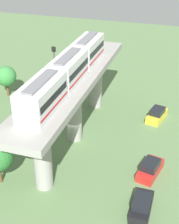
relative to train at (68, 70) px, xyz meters
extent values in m
plane|color=#5B7A4C|center=(0.00, -1.49, -10.14)|extent=(120.00, 120.00, 0.00)
cylinder|color=#999691|center=(0.00, -10.86, -6.24)|extent=(1.90, 1.90, 7.81)
cylinder|color=#999691|center=(0.00, -1.49, -6.24)|extent=(1.90, 1.90, 7.81)
cylinder|color=#999691|center=(0.00, 7.89, -6.24)|extent=(1.90, 1.90, 7.81)
cube|color=#999691|center=(0.00, -1.49, -1.93)|extent=(5.20, 28.85, 0.80)
cube|color=silver|center=(0.00, -6.95, -0.03)|extent=(2.60, 6.60, 3.00)
cube|color=black|center=(0.00, -6.95, 0.22)|extent=(2.64, 6.07, 0.70)
cube|color=red|center=(0.00, -6.95, -0.78)|extent=(2.64, 6.34, 0.24)
cube|color=slate|center=(0.00, -6.95, 1.59)|extent=(1.10, 5.61, 0.24)
cube|color=silver|center=(0.00, 0.00, -0.03)|extent=(2.60, 6.60, 3.00)
cube|color=black|center=(0.00, 0.00, 0.22)|extent=(2.64, 6.07, 0.70)
cube|color=red|center=(0.00, 0.00, -0.78)|extent=(2.64, 6.34, 0.24)
cube|color=slate|center=(0.00, 0.00, 1.59)|extent=(1.10, 5.61, 0.24)
cube|color=silver|center=(0.00, 6.95, -0.03)|extent=(2.60, 6.60, 3.00)
cube|color=black|center=(0.00, 6.95, 0.22)|extent=(2.64, 6.07, 0.70)
cube|color=red|center=(0.00, 6.95, -0.78)|extent=(2.64, 6.34, 0.24)
cube|color=slate|center=(0.00, 6.95, 1.59)|extent=(1.10, 5.61, 0.24)
cube|color=yellow|center=(-9.51, -9.65, -9.64)|extent=(2.73, 4.50, 1.00)
cube|color=black|center=(-9.51, -9.50, -8.76)|extent=(2.13, 2.62, 0.76)
cube|color=black|center=(-10.46, 8.37, -9.64)|extent=(1.80, 4.20, 1.00)
cube|color=black|center=(-10.46, 8.52, -8.76)|extent=(1.64, 2.30, 0.76)
cube|color=red|center=(-10.41, 2.59, -9.64)|extent=(2.67, 4.49, 1.00)
cube|color=black|center=(-10.41, 2.74, -8.76)|extent=(2.10, 2.60, 0.76)
cylinder|color=brown|center=(14.48, -9.79, -8.87)|extent=(0.36, 0.36, 2.55)
sphere|color=#38843D|center=(14.48, -9.79, -6.70)|extent=(3.24, 3.24, 3.24)
cylinder|color=brown|center=(4.75, 8.79, -8.84)|extent=(0.36, 0.36, 2.60)
cylinder|color=#4C4C51|center=(3.40, -3.93, -4.84)|extent=(0.20, 0.20, 10.61)
cube|color=black|center=(3.40, -3.93, 0.77)|extent=(0.44, 0.28, 0.60)
camera|label=1|loc=(-12.69, 31.87, 14.06)|focal=52.83mm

